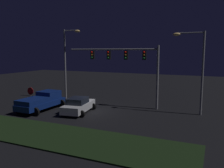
# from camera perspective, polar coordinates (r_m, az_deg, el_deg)

# --- Properties ---
(ground_plane) EXTENTS (80.00, 80.00, 0.00)m
(ground_plane) POSITION_cam_1_polar(r_m,az_deg,el_deg) (24.04, -3.93, -6.32)
(ground_plane) COLOR black
(grass_median) EXTENTS (21.09, 4.51, 0.10)m
(grass_median) POSITION_cam_1_polar(r_m,az_deg,el_deg) (17.82, -15.81, -11.55)
(grass_median) COLOR black
(grass_median) RESTS_ON ground_plane
(pickup_truck) EXTENTS (2.93, 5.43, 1.80)m
(pickup_truck) POSITION_cam_1_polar(r_m,az_deg,el_deg) (24.89, -16.46, -3.78)
(pickup_truck) COLOR navy
(pickup_truck) RESTS_ON ground_plane
(car_sedan) EXTENTS (2.88, 4.61, 1.51)m
(car_sedan) POSITION_cam_1_polar(r_m,az_deg,el_deg) (23.05, -8.10, -5.11)
(car_sedan) COLOR #B7B7BC
(car_sedan) RESTS_ON ground_plane
(traffic_signal_gantry) EXTENTS (10.32, 0.56, 6.50)m
(traffic_signal_gantry) POSITION_cam_1_polar(r_m,az_deg,el_deg) (25.10, 3.48, 5.90)
(traffic_signal_gantry) COLOR slate
(traffic_signal_gantry) RESTS_ON ground_plane
(street_lamp_left) EXTENTS (2.30, 0.44, 8.52)m
(street_lamp_left) POSITION_cam_1_polar(r_m,az_deg,el_deg) (29.63, -10.61, 6.61)
(street_lamp_left) COLOR slate
(street_lamp_left) RESTS_ON ground_plane
(street_lamp_right) EXTENTS (2.88, 0.44, 7.72)m
(street_lamp_right) POSITION_cam_1_polar(r_m,az_deg,el_deg) (23.05, 19.60, 5.01)
(street_lamp_right) COLOR slate
(street_lamp_right) RESTS_ON ground_plane
(stop_sign) EXTENTS (0.76, 0.08, 2.23)m
(stop_sign) POSITION_cam_1_polar(r_m,az_deg,el_deg) (25.63, -19.04, -2.28)
(stop_sign) COLOR slate
(stop_sign) RESTS_ON ground_plane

